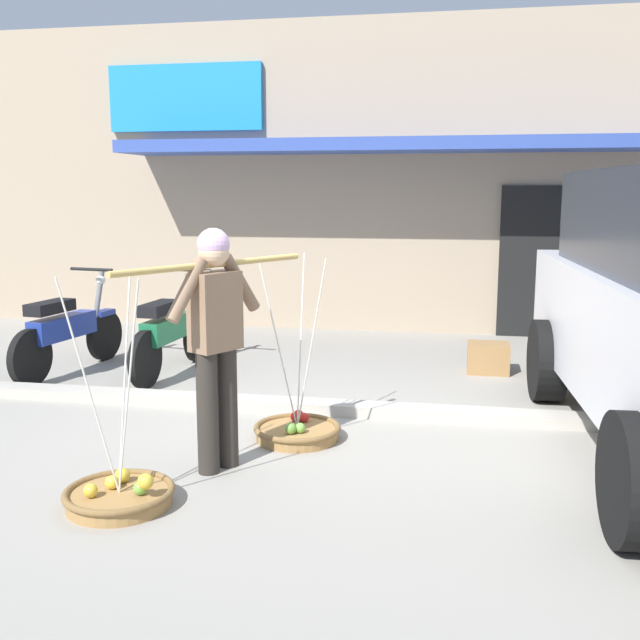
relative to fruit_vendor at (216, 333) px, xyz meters
The scene contains 9 objects.
ground_plane 1.24m from the fruit_vendor, 78.99° to the left, with size 90.00×90.00×0.00m, color gray.
sidewalk_curb 1.73m from the fruit_vendor, 84.24° to the left, with size 20.00×0.24×0.10m, color #AEA89C.
fruit_vendor is the anchor object (origin of this frame).
fruit_basket_left_side 1.22m from the fruit_vendor, 119.77° to the right, with size 0.69×0.69×1.45m.
fruit_basket_right_side 1.22m from the fruit_vendor, 60.23° to the left, with size 0.69×0.69×1.45m.
motorcycle_nearest_shop 3.48m from the fruit_vendor, 136.08° to the left, with size 0.54×1.81×1.09m.
motorcycle_second_in_row 2.92m from the fruit_vendor, 118.21° to the left, with size 0.54×1.82×1.09m.
storefront_building 8.00m from the fruit_vendor, 84.62° to the left, with size 13.00×6.00×4.20m.
wooden_crate 3.87m from the fruit_vendor, 58.68° to the left, with size 0.44×0.36×0.32m, color olive.
Camera 1 is at (1.48, -5.53, 1.95)m, focal length 41.73 mm.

